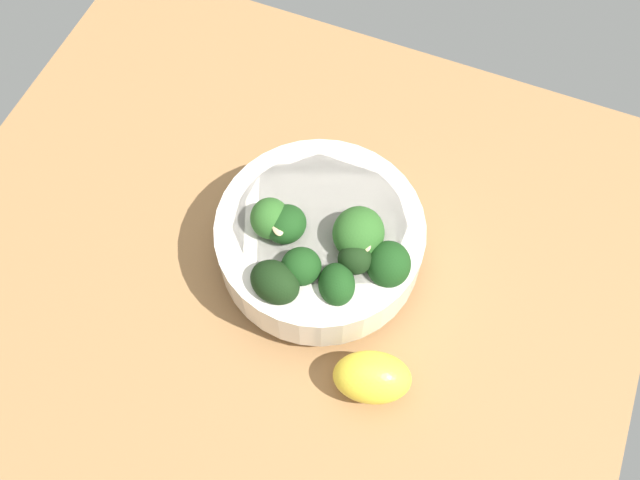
% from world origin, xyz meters
% --- Properties ---
extents(ground_plane, '(0.70, 0.70, 0.05)m').
position_xyz_m(ground_plane, '(0.00, 0.00, -0.02)').
color(ground_plane, '#996D42').
extents(bowl_of_broccoli, '(0.19, 0.19, 0.11)m').
position_xyz_m(bowl_of_broccoli, '(-0.04, -0.05, 0.05)').
color(bowl_of_broccoli, silver).
rests_on(bowl_of_broccoli, ground_plane).
extents(lemon_wedge, '(0.08, 0.06, 0.05)m').
position_xyz_m(lemon_wedge, '(-0.12, 0.04, 0.02)').
color(lemon_wedge, yellow).
rests_on(lemon_wedge, ground_plane).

